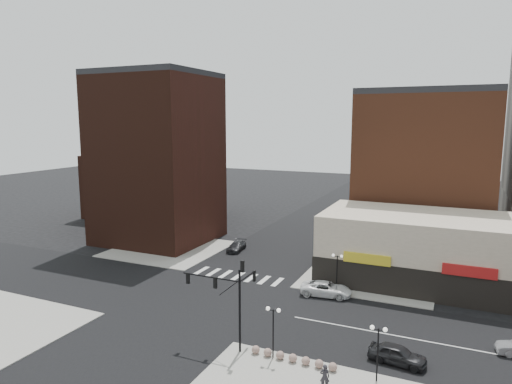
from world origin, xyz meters
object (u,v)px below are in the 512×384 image
at_px(traffic_signal, 231,291).
at_px(dark_sedan_north, 237,246).
at_px(street_lamp_se_b, 378,340).
at_px(street_lamp_se_a, 273,319).
at_px(street_lamp_ne, 337,263).
at_px(white_suv, 326,289).
at_px(pedestrian, 325,377).
at_px(dark_sedan_east, 397,354).

height_order(traffic_signal, dark_sedan_north, traffic_signal).
bearing_deg(street_lamp_se_b, street_lamp_se_a, 180.00).
height_order(traffic_signal, street_lamp_se_b, traffic_signal).
height_order(traffic_signal, street_lamp_ne, traffic_signal).
distance_m(white_suv, pedestrian, 17.62).
distance_m(street_lamp_se_a, street_lamp_ne, 16.03).
height_order(street_lamp_se_a, white_suv, street_lamp_se_a).
distance_m(dark_sedan_east, dark_sedan_north, 33.71).
relative_size(street_lamp_se_b, dark_sedan_east, 0.95).
bearing_deg(dark_sedan_north, street_lamp_ne, -36.35).
height_order(street_lamp_ne, white_suv, street_lamp_ne).
bearing_deg(pedestrian, street_lamp_ne, -96.88).
distance_m(dark_sedan_east, pedestrian, 7.15).
bearing_deg(dark_sedan_east, street_lamp_se_a, 116.51).
relative_size(traffic_signal, street_lamp_se_b, 1.87).
bearing_deg(dark_sedan_east, traffic_signal, 110.13).
distance_m(traffic_signal, street_lamp_se_a, 4.12).
relative_size(street_lamp_se_b, street_lamp_ne, 1.00).
height_order(white_suv, dark_sedan_east, white_suv).
height_order(traffic_signal, pedestrian, traffic_signal).
xyz_separation_m(traffic_signal, street_lamp_ne, (4.76, 15.83, -1.67)).
bearing_deg(street_lamp_ne, traffic_signal, -106.75).
bearing_deg(pedestrian, street_lamp_se_b, -160.14).
xyz_separation_m(white_suv, dark_sedan_north, (-16.38, 11.28, -0.10)).
distance_m(street_lamp_se_b, white_suv, 16.64).
xyz_separation_m(street_lamp_se_a, pedestrian, (4.87, -2.50, -2.25)).
xyz_separation_m(street_lamp_ne, dark_sedan_east, (8.01, -12.68, -2.54)).
bearing_deg(pedestrian, dark_sedan_east, -144.12).
height_order(street_lamp_se_b, dark_sedan_north, street_lamp_se_b).
relative_size(street_lamp_se_a, white_suv, 0.77).
height_order(street_lamp_se_b, white_suv, street_lamp_se_b).
bearing_deg(dark_sedan_east, pedestrian, 150.85).
xyz_separation_m(white_suv, dark_sedan_east, (8.76, -11.18, -0.01)).
bearing_deg(street_lamp_se_a, dark_sedan_east, 20.25).
bearing_deg(white_suv, pedestrian, -172.73).
bearing_deg(dark_sedan_north, pedestrian, -60.02).
height_order(white_suv, pedestrian, pedestrian).
bearing_deg(pedestrian, traffic_signal, -35.85).
distance_m(traffic_signal, dark_sedan_north, 28.77).
relative_size(street_lamp_se_b, white_suv, 0.77).
xyz_separation_m(street_lamp_se_a, dark_sedan_east, (9.01, 3.32, -2.54)).
height_order(street_lamp_se_a, pedestrian, street_lamp_se_a).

